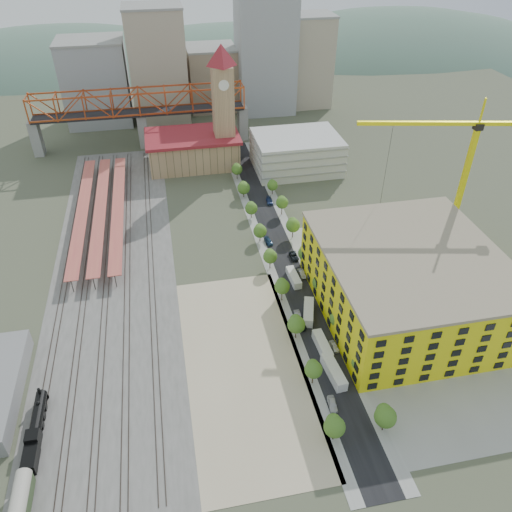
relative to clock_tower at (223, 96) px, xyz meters
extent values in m
plane|color=#474C38|center=(-8.00, -79.99, -28.70)|extent=(400.00, 400.00, 0.00)
cube|color=#605E59|center=(-44.00, -62.49, -28.67)|extent=(36.00, 165.00, 0.06)
cube|color=tan|center=(-12.00, -111.49, -28.67)|extent=(28.00, 67.00, 0.06)
cube|color=black|center=(8.00, -64.99, -28.67)|extent=(12.00, 170.00, 0.06)
cube|color=gray|center=(2.50, -64.99, -28.68)|extent=(3.00, 170.00, 0.04)
cube|color=gray|center=(13.50, -64.99, -28.68)|extent=(3.00, 170.00, 0.04)
cube|color=gray|center=(37.00, -99.99, -28.67)|extent=(50.00, 90.00, 0.06)
cube|color=#382B23|center=(-58.72, -62.49, -28.55)|extent=(0.12, 160.00, 0.18)
cube|color=#382B23|center=(-57.28, -62.49, -28.55)|extent=(0.12, 160.00, 0.18)
cube|color=#382B23|center=(-52.72, -62.49, -28.55)|extent=(0.12, 160.00, 0.18)
cube|color=#382B23|center=(-51.28, -62.49, -28.55)|extent=(0.12, 160.00, 0.18)
cube|color=#382B23|center=(-46.72, -62.49, -28.55)|extent=(0.12, 160.00, 0.18)
cube|color=#382B23|center=(-45.28, -62.49, -28.55)|extent=(0.12, 160.00, 0.18)
cube|color=#382B23|center=(-40.72, -62.49, -28.55)|extent=(0.12, 160.00, 0.18)
cube|color=#382B23|center=(-39.28, -62.49, -28.55)|extent=(0.12, 160.00, 0.18)
cube|color=#382B23|center=(-33.72, -62.49, -28.55)|extent=(0.12, 160.00, 0.18)
cube|color=#382B23|center=(-32.28, -62.49, -28.55)|extent=(0.12, 160.00, 0.18)
cube|color=#C7634C|center=(-55.00, -34.99, -24.70)|extent=(4.00, 80.00, 0.25)
cylinder|color=black|center=(-55.00, -34.99, -26.70)|extent=(0.24, 0.24, 4.00)
cube|color=#C7634C|center=(-49.00, -34.99, -24.70)|extent=(4.00, 80.00, 0.25)
cylinder|color=black|center=(-49.00, -34.99, -26.70)|extent=(0.24, 0.24, 4.00)
cube|color=#C7634C|center=(-43.00, -34.99, -24.70)|extent=(4.00, 80.00, 0.25)
cylinder|color=black|center=(-43.00, -34.99, -26.70)|extent=(0.24, 0.24, 4.00)
cube|color=tan|center=(-13.00, 2.01, -22.70)|extent=(36.00, 22.00, 12.00)
cube|color=maroon|center=(-13.00, 2.01, -16.20)|extent=(38.00, 24.00, 1.20)
cube|color=tan|center=(0.00, 0.01, -8.70)|extent=(8.00, 8.00, 40.00)
pyramid|color=maroon|center=(0.00, 0.01, 19.30)|extent=(12.00, 12.00, 8.00)
cylinder|color=white|center=(0.00, -4.09, 5.30)|extent=(4.00, 0.30, 4.00)
cube|color=silver|center=(28.00, -9.99, -21.70)|extent=(34.00, 26.00, 14.00)
cube|color=gray|center=(-78.00, 25.01, -21.20)|extent=(4.00, 6.00, 15.00)
cube|color=gray|center=(12.00, 25.01, -21.20)|extent=(4.00, 6.00, 15.00)
cube|color=gray|center=(-33.00, 25.01, -21.20)|extent=(4.00, 6.00, 15.00)
cube|color=black|center=(-33.00, 25.01, -13.20)|extent=(90.00, 9.00, 1.00)
cube|color=yellow|center=(34.00, -99.99, -19.70)|extent=(44.00, 50.00, 18.00)
cube|color=gray|center=(34.00, -99.99, -10.30)|extent=(44.60, 50.60, 0.80)
cube|color=#9EA0A3|center=(-53.00, 60.01, -9.70)|extent=(30.00, 25.00, 38.00)
cube|color=#B2A58C|center=(-23.00, 55.01, -2.70)|extent=(26.00, 22.00, 52.00)
cube|color=gray|center=(4.00, 70.01, -13.70)|extent=(24.00, 24.00, 30.00)
cube|color=#9EA0A3|center=(30.00, 60.01, 1.30)|extent=(28.00, 22.00, 60.00)
cube|color=#B2A58C|center=(54.00, 65.01, -6.70)|extent=(22.00, 20.00, 44.00)
cube|color=brown|center=(-10.00, 80.01, -15.70)|extent=(20.00, 20.00, 26.00)
ellipsoid|color=#4C6B59|center=(-88.00, 180.01, -96.70)|extent=(396.00, 216.00, 180.00)
ellipsoid|color=#4C6B59|center=(32.00, 180.01, -120.70)|extent=(484.00, 264.00, 220.00)
ellipsoid|color=#4C6B59|center=(152.00, 180.01, -98.70)|extent=(418.00, 228.00, 190.00)
cylinder|color=black|center=(-58.00, -118.35, -26.41)|extent=(2.38, 11.44, 2.38)
cube|color=black|center=(-58.00, -124.55, -26.22)|extent=(2.67, 2.86, 3.05)
cylinder|color=black|center=(-58.00, -113.58, -24.69)|extent=(0.67, 0.67, 1.53)
sphere|color=black|center=(-58.00, -116.44, -25.17)|extent=(0.95, 0.95, 0.95)
cone|color=black|center=(-58.00, -111.87, -27.84)|extent=(2.48, 1.53, 2.48)
cube|color=black|center=(-58.00, -128.84, -26.79)|extent=(2.67, 5.72, 2.67)
cube|color=#FFF210|center=(60.54, -75.18, -8.90)|extent=(1.41, 1.41, 39.60)
cube|color=black|center=(60.54, -75.18, 11.78)|extent=(2.20, 2.20, 1.76)
cube|color=#FFF210|center=(44.16, -71.80, 12.66)|extent=(32.96, 7.79, 1.06)
cube|color=#FFF210|center=(65.71, -76.25, 12.66)|extent=(10.56, 3.17, 1.06)
cube|color=#FFF210|center=(60.54, -75.18, 16.18)|extent=(0.44, 0.44, 7.04)
cube|color=silver|center=(8.00, -118.90, -27.31)|extent=(3.55, 10.34, 2.78)
cube|color=silver|center=(8.00, -110.07, -27.43)|extent=(2.83, 9.36, 2.54)
cube|color=silver|center=(8.00, -97.67, -27.37)|extent=(5.37, 10.01, 2.65)
cube|color=silver|center=(8.00, -82.29, -27.51)|extent=(2.70, 8.80, 2.38)
imported|color=silver|center=(5.00, -127.10, -27.94)|extent=(2.21, 4.62, 1.52)
imported|color=gray|center=(5.00, -97.88, -28.00)|extent=(1.72, 4.33, 1.40)
imported|color=black|center=(5.00, -101.13, -28.00)|extent=(2.77, 5.23, 1.40)
imported|color=navy|center=(5.00, -61.70, -28.03)|extent=(2.37, 4.77, 1.33)
imported|color=white|center=(11.00, -110.54, -28.02)|extent=(2.07, 4.15, 1.36)
imported|color=#9F9FA4|center=(11.00, -80.40, -27.98)|extent=(1.67, 4.40, 1.43)
imported|color=black|center=(11.00, -71.23, -28.01)|extent=(2.35, 4.95, 1.37)
imported|color=navy|center=(11.00, -36.09, -27.94)|extent=(2.67, 5.44, 1.52)
camera|label=1|loc=(-25.35, -192.45, 63.32)|focal=35.00mm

